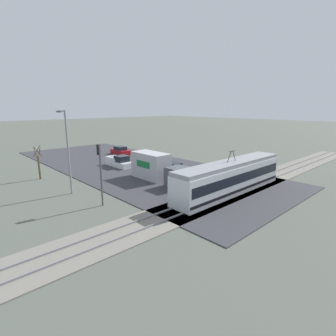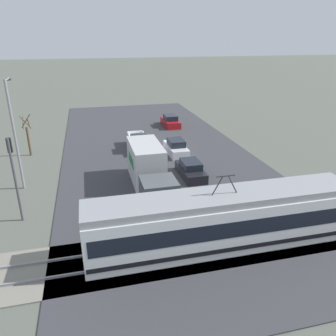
% 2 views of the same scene
% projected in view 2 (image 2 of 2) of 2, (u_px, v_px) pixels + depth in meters
% --- Properties ---
extents(ground_plane, '(320.00, 320.00, 0.00)m').
position_uv_depth(ground_plane, '(154.00, 150.00, 36.16)').
color(ground_plane, '#565B51').
extents(road_surface, '(19.40, 49.75, 0.08)m').
position_uv_depth(road_surface, '(154.00, 149.00, 36.14)').
color(road_surface, '#38383D').
rests_on(road_surface, ground).
extents(rail_bed, '(73.73, 4.40, 0.22)m').
position_uv_depth(rail_bed, '(216.00, 245.00, 19.65)').
color(rail_bed, gray).
rests_on(rail_bed, ground).
extents(light_rail_tram, '(15.92, 2.76, 4.51)m').
position_uv_depth(light_rail_tram, '(222.00, 220.00, 19.09)').
color(light_rail_tram, silver).
rests_on(light_rail_tram, ground).
extents(box_truck, '(2.51, 8.93, 3.32)m').
position_uv_depth(box_truck, '(149.00, 169.00, 26.64)').
color(box_truck, '#4C5156').
rests_on(box_truck, ground).
extents(pickup_truck, '(1.91, 5.26, 1.75)m').
position_uv_depth(pickup_truck, '(139.00, 143.00, 35.93)').
color(pickup_truck, silver).
rests_on(pickup_truck, ground).
extents(sedan_car_0, '(1.79, 4.27, 1.44)m').
position_uv_depth(sedan_car_0, '(191.00, 170.00, 28.99)').
color(sedan_car_0, black).
rests_on(sedan_car_0, ground).
extents(sedan_car_1, '(1.89, 4.38, 1.53)m').
position_uv_depth(sedan_car_1, '(170.00, 121.00, 45.16)').
color(sedan_car_1, maroon).
rests_on(sedan_car_1, ground).
extents(sedan_car_2, '(1.80, 4.31, 1.54)m').
position_uv_depth(sedan_car_2, '(176.00, 148.00, 34.59)').
color(sedan_car_2, silver).
rests_on(sedan_car_2, ground).
extents(traffic_light_pole, '(0.28, 0.47, 5.80)m').
position_uv_depth(traffic_light_pole, '(13.00, 169.00, 21.08)').
color(traffic_light_pole, '#47474C').
rests_on(traffic_light_pole, ground).
extents(street_tree, '(1.03, 0.86, 4.34)m').
position_uv_depth(street_tree, '(28.00, 137.00, 33.81)').
color(street_tree, brown).
rests_on(street_tree, ground).
extents(street_lamp_near_crossing, '(0.36, 1.95, 8.79)m').
position_uv_depth(street_lamp_near_crossing, '(14.00, 129.00, 25.38)').
color(street_lamp_near_crossing, gray).
rests_on(street_lamp_near_crossing, ground).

